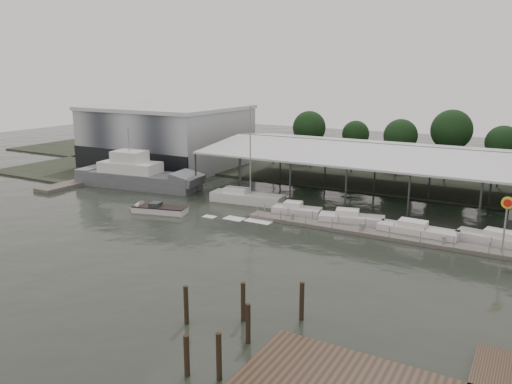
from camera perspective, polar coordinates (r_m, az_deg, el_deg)
The scene contains 17 objects.
ground at distance 50.43m, azimuth -7.00°, elevation -5.36°, with size 200.00×200.00×0.00m, color #242B23.
land_strip_far at distance 86.60m, azimuth 9.81°, elevation 2.64°, with size 140.00×30.00×0.30m.
land_strip_west at distance 98.12m, azimuth -15.37°, elevation 3.64°, with size 20.00×40.00×0.30m.
storage_warehouse at distance 89.28m, azimuth -10.10°, elevation 6.33°, with size 24.50×20.50×10.50m.
covered_boat_shed at distance 67.86m, azimuth 19.46°, elevation 4.22°, with size 58.24×24.00×6.96m.
trawler_dock at distance 80.15m, azimuth -18.34°, elevation 1.37°, with size 3.00×18.00×0.50m.
floating_dock at distance 52.52m, azimuth 13.10°, elevation -4.61°, with size 28.00×2.00×1.40m.
shell_fuel_sign at distance 49.64m, azimuth 26.69°, elevation -2.32°, with size 1.10×0.18×5.55m.
grey_trawler at distance 73.99m, azimuth -13.34°, elevation 1.77°, with size 19.84×7.30×8.84m.
white_sailboat at distance 63.55m, azimuth -1.17°, elevation -0.65°, with size 9.71×3.66×12.36m.
speedboat_underway at distance 60.34m, azimuth -11.46°, elevation -1.95°, with size 17.90×6.31×2.00m.
moored_cruiser_0 at distance 57.89m, azimuth 4.64°, elevation -2.16°, with size 5.79×2.95×1.70m.
moored_cruiser_1 at distance 55.51m, azimuth 10.80°, elevation -3.06°, with size 7.31×3.79×1.70m.
moored_cruiser_2 at distance 53.09m, azimuth 17.90°, elevation -4.26°, with size 7.91×2.51×1.70m.
moored_cruiser_3 at distance 52.93m, azimuth 26.82°, elevation -5.16°, with size 9.60×3.66×1.70m.
mooring_pilings at distance 31.89m, azimuth -2.64°, elevation -15.04°, with size 6.71×9.25×3.39m.
horizon_tree_line at distance 86.99m, azimuth 25.27°, elevation 5.47°, with size 68.17×11.07×10.20m.
Camera 1 is at (28.80, -38.04, 16.34)m, focal length 35.00 mm.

